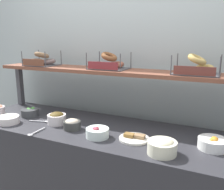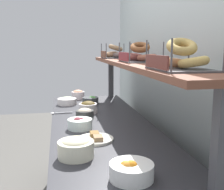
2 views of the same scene
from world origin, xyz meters
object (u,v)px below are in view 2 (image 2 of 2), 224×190
object	(u,v)px
bowl_tuna_salad	(85,114)
serving_spoon_near_plate	(57,113)
bowl_potato_salad	(76,147)
bowl_veggie_mix	(91,101)
serving_spoon_by_edge	(84,109)
bowl_chocolate_spread	(88,107)
bagel_basket_poppy	(115,53)
bowl_scallion_spread	(67,101)
bagel_basket_sesame	(180,60)
bowl_beet_salad	(80,124)
bagel_basket_cinnamon_raisin	(139,55)
bowl_fruit_salad	(131,171)
bowl_lox_spread	(78,94)
serving_plate_white	(96,139)

from	to	relation	value
bowl_tuna_salad	serving_spoon_near_plate	size ratio (longest dim) A/B	0.76
bowl_potato_salad	serving_spoon_near_plate	bearing A→B (deg)	-174.45
bowl_veggie_mix	serving_spoon_by_edge	xyz separation A→B (m)	(0.22, -0.08, -0.03)
bowl_chocolate_spread	bagel_basket_poppy	xyz separation A→B (m)	(-0.39, 0.31, 0.43)
bowl_tuna_salad	serving_spoon_by_edge	distance (m)	0.32
bowl_scallion_spread	bagel_basket_sesame	world-z (taller)	bagel_basket_sesame
serving_spoon_by_edge	bowl_tuna_salad	bearing A→B (deg)	-4.42
bowl_chocolate_spread	serving_spoon_by_edge	bearing A→B (deg)	-170.73
serving_spoon_by_edge	bowl_beet_salad	bearing A→B (deg)	-8.21
bowl_veggie_mix	serving_spoon_near_plate	distance (m)	0.46
bowl_scallion_spread	bagel_basket_cinnamon_raisin	size ratio (longest dim) A/B	0.56
bowl_veggie_mix	bowl_fruit_salad	bearing A→B (deg)	-0.55
bowl_lox_spread	bowl_beet_salad	xyz separation A→B (m)	(1.08, -0.07, -0.01)
bowl_veggie_mix	serving_spoon_by_edge	world-z (taller)	bowl_veggie_mix
bowl_fruit_salad	serving_spoon_by_edge	size ratio (longest dim) A/B	1.03
serving_spoon_near_plate	bagel_basket_poppy	bearing A→B (deg)	123.88
bowl_lox_spread	serving_spoon_by_edge	xyz separation A→B (m)	(0.52, 0.01, -0.04)
bowl_lox_spread	bagel_basket_cinnamon_raisin	distance (m)	1.11
bowl_chocolate_spread	serving_spoon_near_plate	xyz separation A→B (m)	(-0.02, -0.25, -0.04)
bowl_beet_salad	serving_spoon_by_edge	distance (m)	0.57
bowl_fruit_salad	serving_spoon_by_edge	xyz separation A→B (m)	(-1.32, -0.07, -0.03)
bowl_fruit_salad	bowl_beet_salad	distance (m)	0.77
bagel_basket_sesame	serving_spoon_near_plate	bearing A→B (deg)	-151.15
serving_plate_white	bagel_basket_cinnamon_raisin	xyz separation A→B (m)	(-0.38, 0.37, 0.47)
bowl_lox_spread	serving_spoon_by_edge	bearing A→B (deg)	1.60
bowl_lox_spread	serving_spoon_by_edge	distance (m)	0.52
bowl_veggie_mix	serving_plate_white	size ratio (longest dim) A/B	0.73
serving_spoon_by_edge	bowl_chocolate_spread	bearing A→B (deg)	9.27
bowl_scallion_spread	bowl_beet_salad	world-z (taller)	bowl_beet_salad
serving_spoon_near_plate	bagel_basket_cinnamon_raisin	bearing A→B (deg)	60.93
bowl_scallion_spread	bowl_fruit_salad	distance (m)	1.57
bowl_chocolate_spread	bowl_tuna_salad	bearing A→B (deg)	-14.27
bagel_basket_cinnamon_raisin	bagel_basket_sesame	bearing A→B (deg)	-1.39
bowl_beet_salad	bowl_scallion_spread	bearing A→B (deg)	-176.08
serving_spoon_near_plate	bagel_basket_sesame	world-z (taller)	bagel_basket_sesame
serving_plate_white	serving_spoon_near_plate	size ratio (longest dim) A/B	1.19
bowl_scallion_spread	bowl_potato_salad	distance (m)	1.28
bowl_chocolate_spread	bowl_lox_spread	size ratio (longest dim) A/B	1.13
bowl_lox_spread	serving_spoon_near_plate	size ratio (longest dim) A/B	0.76
bowl_chocolate_spread	bowl_fruit_salad	size ratio (longest dim) A/B	0.82
bowl_beet_salad	serving_plate_white	xyz separation A→B (m)	(0.25, 0.07, -0.02)
bagel_basket_cinnamon_raisin	serving_plate_white	bearing A→B (deg)	-44.50
bowl_chocolate_spread	serving_plate_white	distance (m)	0.69
bowl_potato_salad	serving_spoon_near_plate	size ratio (longest dim) A/B	1.02
bowl_veggie_mix	bowl_scallion_spread	xyz separation A→B (m)	(-0.02, -0.22, 0.00)
bowl_potato_salad	bowl_fruit_salad	bearing A→B (deg)	37.02
bowl_beet_salad	bagel_basket_cinnamon_raisin	size ratio (longest dim) A/B	0.52
bowl_tuna_salad	bowl_lox_spread	bearing A→B (deg)	179.32
bowl_tuna_salad	bowl_chocolate_spread	bearing A→B (deg)	165.73
bagel_basket_poppy	serving_plate_white	bearing A→B (deg)	-17.55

